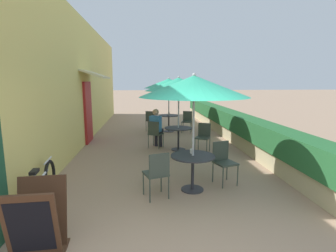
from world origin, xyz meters
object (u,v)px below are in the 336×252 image
(cafe_chair_near_left, at_px, (223,159))
(bicycle_leaning, at_px, (41,187))
(cafe_chair_near_right, at_px, (157,171))
(coffee_cup_near, at_px, (192,151))
(cafe_chair_mid_right, at_px, (155,132))
(patio_table_near, at_px, (193,164))
(cafe_chair_far_left, at_px, (187,120))
(coffee_cup_far, at_px, (169,114))
(menu_board, at_px, (37,220))
(patio_table_mid, at_px, (178,133))
(cafe_chair_far_right, at_px, (151,119))
(patio_umbrella_mid, at_px, (179,84))
(cafe_chair_mid_left, at_px, (203,135))
(patio_umbrella_near, at_px, (194,86))
(seated_patron_mid_right, at_px, (156,126))
(patio_table_far, at_px, (169,119))
(patio_umbrella_far, at_px, (169,83))

(cafe_chair_near_left, relative_size, bicycle_leaning, 0.51)
(cafe_chair_near_right, bearing_deg, coffee_cup_near, 14.90)
(cafe_chair_mid_right, bearing_deg, cafe_chair_near_right, -63.69)
(patio_table_near, xyz_separation_m, cafe_chair_far_left, (0.85, 5.90, -0.02))
(cafe_chair_near_left, height_order, cafe_chair_near_right, same)
(coffee_cup_far, relative_size, menu_board, 0.10)
(cafe_chair_near_right, xyz_separation_m, patio_table_mid, (0.82, 3.37, 0.02))
(coffee_cup_far, bearing_deg, cafe_chair_far_right, 179.91)
(patio_umbrella_mid, relative_size, cafe_chair_mid_left, 2.60)
(patio_umbrella_mid, xyz_separation_m, bicycle_leaning, (-2.80, -3.48, -1.68))
(patio_umbrella_near, relative_size, cafe_chair_near_right, 2.60)
(seated_patron_mid_right, bearing_deg, patio_table_mid, -2.63)
(cafe_chair_mid_right, relative_size, cafe_chair_far_left, 1.00)
(cafe_chair_near_right, height_order, patio_table_mid, cafe_chair_near_right)
(cafe_chair_mid_right, height_order, patio_table_far, cafe_chair_mid_right)
(cafe_chair_far_left, bearing_deg, coffee_cup_near, 99.80)
(patio_table_near, relative_size, cafe_chair_mid_right, 0.99)
(cafe_chair_far_right, bearing_deg, coffee_cup_far, 18.12)
(patio_table_near, xyz_separation_m, bicycle_leaning, (-2.68, -0.43, -0.19))
(cafe_chair_far_left, bearing_deg, seated_patron_mid_right, 78.56)
(cafe_chair_near_left, distance_m, menu_board, 3.59)
(patio_umbrella_mid, relative_size, cafe_chair_far_left, 2.60)
(patio_umbrella_far, distance_m, menu_board, 8.29)
(patio_table_near, relative_size, coffee_cup_far, 9.55)
(patio_umbrella_mid, bearing_deg, coffee_cup_far, 90.00)
(patio_table_far, xyz_separation_m, bicycle_leaning, (-2.78, -6.50, -0.19))
(seated_patron_mid_right, height_order, coffee_cup_far, seated_patron_mid_right)
(patio_umbrella_mid, relative_size, coffee_cup_far, 25.18)
(patio_table_far, relative_size, menu_board, 0.95)
(patio_umbrella_near, distance_m, cafe_chair_far_left, 6.15)
(patio_table_near, bearing_deg, coffee_cup_far, 88.93)
(patio_table_far, relative_size, cafe_chair_far_right, 0.99)
(patio_table_mid, height_order, patio_umbrella_far, patio_umbrella_far)
(patio_umbrella_near, relative_size, bicycle_leaning, 1.34)
(cafe_chair_mid_left, distance_m, cafe_chair_far_right, 3.79)
(coffee_cup_near, xyz_separation_m, patio_umbrella_mid, (0.11, 2.90, 1.27))
(coffee_cup_near, distance_m, patio_table_mid, 2.91)
(coffee_cup_far, bearing_deg, bicycle_leaning, -112.76)
(cafe_chair_mid_left, relative_size, seated_patron_mid_right, 0.70)
(cafe_chair_near_left, bearing_deg, patio_umbrella_mid, -96.31)
(cafe_chair_far_right, distance_m, bicycle_leaning, 6.97)
(cafe_chair_mid_right, xyz_separation_m, patio_table_far, (0.70, 2.73, 0.02))
(patio_table_near, relative_size, patio_umbrella_far, 0.38)
(patio_umbrella_near, bearing_deg, coffee_cup_near, 88.30)
(cafe_chair_mid_left, bearing_deg, cafe_chair_far_left, -62.42)
(cafe_chair_near_right, xyz_separation_m, coffee_cup_near, (0.71, 0.47, 0.23))
(cafe_chair_far_left, xyz_separation_m, bicycle_leaning, (-3.54, -6.33, -0.18))
(cafe_chair_mid_left, height_order, bicycle_leaning, cafe_chair_mid_left)
(cafe_chair_far_right, height_order, bicycle_leaning, cafe_chair_far_right)
(cafe_chair_near_left, height_order, patio_umbrella_mid, patio_umbrella_mid)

